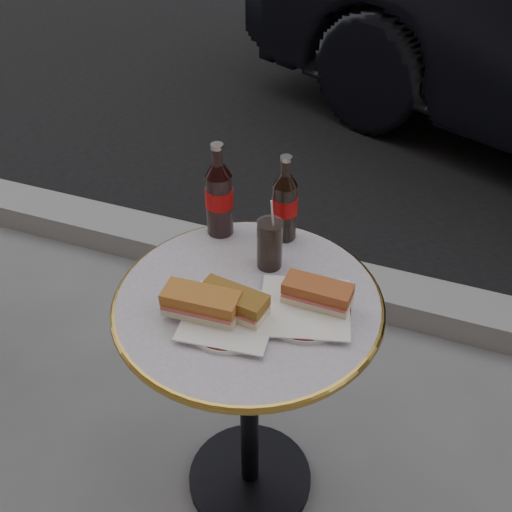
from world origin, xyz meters
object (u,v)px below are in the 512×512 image
(plate_left, at_px, (230,319))
(cola_glass, at_px, (270,244))
(cola_bottle_left, at_px, (219,190))
(bistro_table, at_px, (249,402))
(cola_bottle_right, at_px, (285,198))
(plate_right, at_px, (305,309))

(plate_left, bearing_deg, cola_glass, 85.98)
(cola_bottle_left, bearing_deg, bistro_table, -53.24)
(plate_left, height_order, cola_bottle_left, cola_bottle_left)
(bistro_table, height_order, cola_bottle_left, cola_bottle_left)
(bistro_table, bearing_deg, plate_left, -98.11)
(bistro_table, distance_m, cola_bottle_right, 0.55)
(bistro_table, relative_size, cola_bottle_right, 3.14)
(cola_glass, bearing_deg, bistro_table, -91.48)
(plate_left, height_order, plate_right, same)
(plate_left, distance_m, plate_right, 0.17)
(plate_right, xyz_separation_m, cola_bottle_left, (-0.29, 0.21, 0.12))
(plate_left, xyz_separation_m, cola_glass, (0.01, 0.21, 0.06))
(bistro_table, xyz_separation_m, cola_glass, (0.00, 0.13, 0.43))
(bistro_table, distance_m, plate_left, 0.38)
(bistro_table, distance_m, plate_right, 0.39)
(cola_bottle_right, height_order, cola_glass, cola_bottle_right)
(plate_right, bearing_deg, plate_left, -148.75)
(plate_right, bearing_deg, cola_bottle_left, 144.51)
(plate_right, height_order, cola_glass, cola_glass)
(plate_right, bearing_deg, cola_glass, 136.09)
(cola_bottle_left, relative_size, cola_bottle_right, 1.09)
(bistro_table, xyz_separation_m, cola_bottle_left, (-0.16, 0.22, 0.49))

